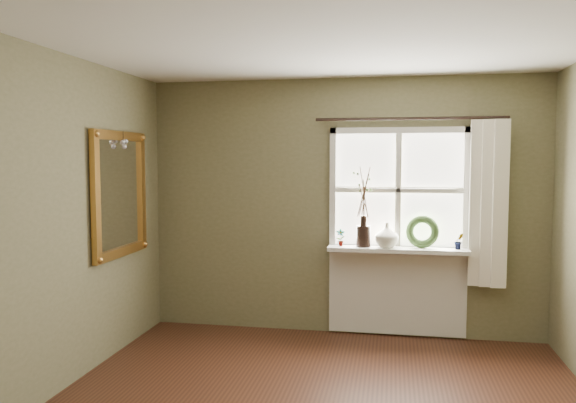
{
  "coord_description": "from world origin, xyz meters",
  "views": [
    {
      "loc": [
        0.49,
        -3.44,
        1.79
      ],
      "look_at": [
        -0.44,
        1.55,
        1.4
      ],
      "focal_mm": 35.0,
      "sensor_mm": 36.0,
      "label": 1
    }
  ],
  "objects_px": {
    "gilt_mirror": "(120,194)",
    "dark_jug": "(363,236)",
    "cream_vase": "(387,235)",
    "wreath": "(422,235)"
  },
  "relations": [
    {
      "from": "cream_vase",
      "to": "gilt_mirror",
      "type": "relative_size",
      "value": 0.21
    },
    {
      "from": "cream_vase",
      "to": "wreath",
      "type": "height_order",
      "value": "wreath"
    },
    {
      "from": "dark_jug",
      "to": "wreath",
      "type": "xyz_separation_m",
      "value": [
        0.57,
        0.04,
        0.02
      ]
    },
    {
      "from": "gilt_mirror",
      "to": "wreath",
      "type": "bearing_deg",
      "value": 16.98
    },
    {
      "from": "cream_vase",
      "to": "gilt_mirror",
      "type": "xyz_separation_m",
      "value": [
        -2.41,
        -0.8,
        0.43
      ]
    },
    {
      "from": "dark_jug",
      "to": "wreath",
      "type": "bearing_deg",
      "value": 4.02
    },
    {
      "from": "dark_jug",
      "to": "cream_vase",
      "type": "height_order",
      "value": "cream_vase"
    },
    {
      "from": "cream_vase",
      "to": "dark_jug",
      "type": "bearing_deg",
      "value": 180.0
    },
    {
      "from": "gilt_mirror",
      "to": "dark_jug",
      "type": "bearing_deg",
      "value": 20.14
    },
    {
      "from": "wreath",
      "to": "gilt_mirror",
      "type": "height_order",
      "value": "gilt_mirror"
    }
  ]
}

